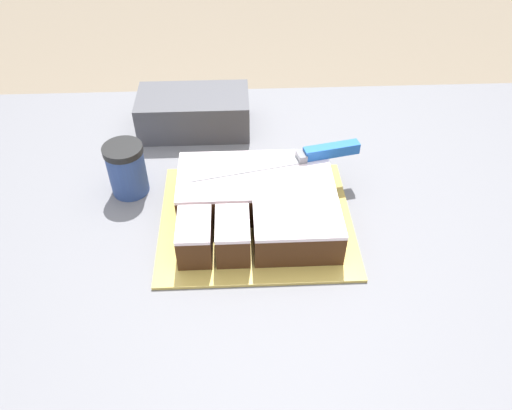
{
  "coord_description": "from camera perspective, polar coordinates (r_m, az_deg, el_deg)",
  "views": [
    {
      "loc": [
        -0.06,
        -0.62,
        1.57
      ],
      "look_at": [
        -0.03,
        0.06,
        0.95
      ],
      "focal_mm": 35.0,
      "sensor_mm": 36.0,
      "label": 1
    }
  ],
  "objects": [
    {
      "name": "countertop",
      "position": [
        1.28,
        1.42,
        -18.31
      ],
      "size": [
        1.4,
        1.1,
        0.91
      ],
      "color": "slate",
      "rests_on": "ground_plane"
    },
    {
      "name": "knife",
      "position": [
        0.97,
        6.26,
        5.74
      ],
      "size": [
        0.33,
        0.09,
        0.02
      ],
      "rotation": [
        0.0,
        0.0,
        3.36
      ],
      "color": "silver",
      "rests_on": "cake"
    },
    {
      "name": "storage_box",
      "position": [
        1.17,
        -7.1,
        10.45
      ],
      "size": [
        0.25,
        0.13,
        0.09
      ],
      "color": "#47474C",
      "rests_on": "countertop"
    },
    {
      "name": "coffee_cup",
      "position": [
        1.01,
        -14.55,
        4.0
      ],
      "size": [
        0.08,
        0.08,
        0.11
      ],
      "color": "#334C8C",
      "rests_on": "countertop"
    },
    {
      "name": "cake",
      "position": [
        0.92,
        0.2,
        0.11
      ],
      "size": [
        0.29,
        0.24,
        0.07
      ],
      "color": "#472814",
      "rests_on": "cake_board"
    },
    {
      "name": "cake_board",
      "position": [
        0.94,
        0.0,
        -1.67
      ],
      "size": [
        0.36,
        0.31,
        0.01
      ],
      "color": "gold",
      "rests_on": "countertop"
    }
  ]
}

